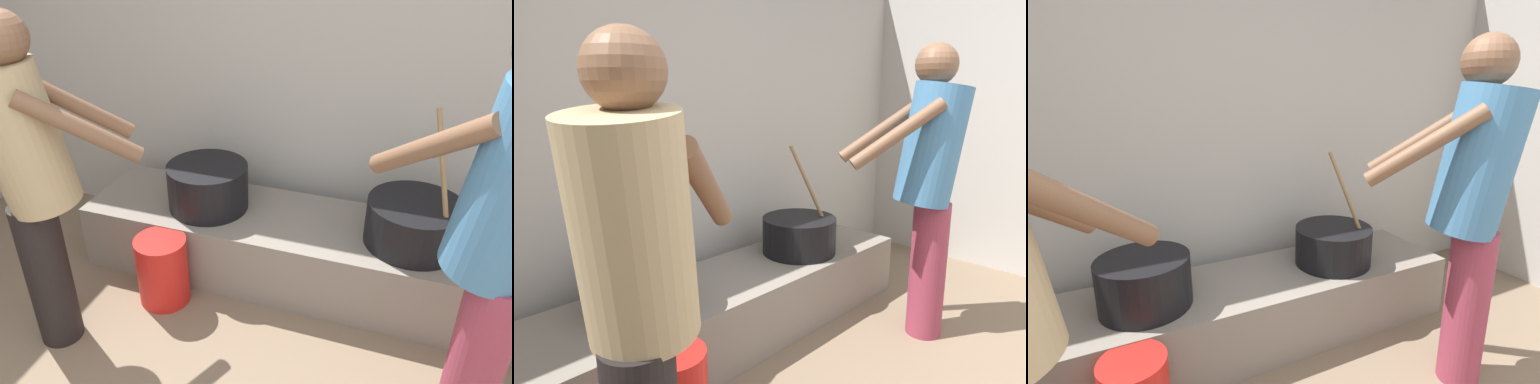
{
  "view_description": "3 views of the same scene",
  "coord_description": "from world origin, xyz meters",
  "views": [
    {
      "loc": [
        0.58,
        -0.21,
        1.83
      ],
      "look_at": [
        -0.09,
        1.69,
        0.7
      ],
      "focal_mm": 34.79,
      "sensor_mm": 36.0,
      "label": 1
    },
    {
      "loc": [
        -1.42,
        0.2,
        1.39
      ],
      "look_at": [
        -0.18,
        1.43,
        1.0
      ],
      "focal_mm": 31.03,
      "sensor_mm": 36.0,
      "label": 2
    },
    {
      "loc": [
        -0.59,
        0.2,
        1.39
      ],
      "look_at": [
        0.03,
        1.44,
        1.04
      ],
      "focal_mm": 26.0,
      "sensor_mm": 36.0,
      "label": 3
    }
  ],
  "objects": [
    {
      "name": "cooking_pot_secondary",
      "position": [
        -0.47,
        1.98,
        0.51
      ],
      "size": [
        0.45,
        0.45,
        0.25
      ],
      "color": "black",
      "rests_on": "hearth_ledge"
    },
    {
      "name": "hearth_ledge",
      "position": [
        0.08,
        2.0,
        0.19
      ],
      "size": [
        2.45,
        0.6,
        0.39
      ],
      "primitive_type": "cube",
      "color": "slate",
      "rests_on": "ground_plane"
    },
    {
      "name": "block_enclosure_rear",
      "position": [
        0.0,
        2.52,
        1.15
      ],
      "size": [
        4.89,
        0.2,
        2.3
      ],
      "primitive_type": "cube",
      "color": "#ADA8A0",
      "rests_on": "ground_plane"
    },
    {
      "name": "cooking_pot_main",
      "position": [
        0.64,
        1.98,
        0.5
      ],
      "size": [
        0.47,
        0.47,
        0.68
      ],
      "color": "black",
      "rests_on": "hearth_ledge"
    },
    {
      "name": "cook_in_blue_shirt",
      "position": [
        0.89,
        1.26,
        0.95
      ],
      "size": [
        0.72,
        0.69,
        1.65
      ],
      "color": "#8C3347",
      "rests_on": "ground_plane"
    }
  ]
}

